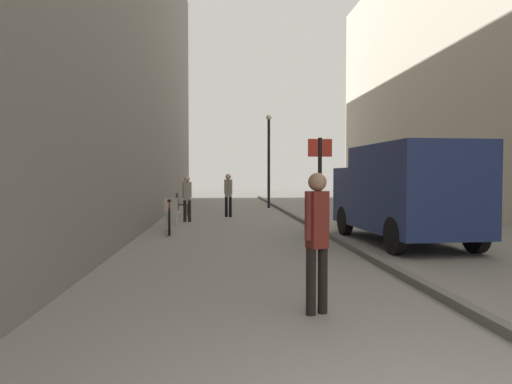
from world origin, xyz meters
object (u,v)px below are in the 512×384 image
at_px(pedestrian_main_foreground, 317,233).
at_px(delivery_van, 403,191).
at_px(lamp_post, 269,155).
at_px(cafe_chair_near_window, 171,210).
at_px(street_sign_post, 320,180).
at_px(bicycle_leaning, 169,220).
at_px(pedestrian_far_crossing, 228,192).
at_px(pedestrian_mid_block, 187,195).
at_px(cafe_chair_by_doorway, 180,203).

relative_size(pedestrian_main_foreground, delivery_van, 0.35).
distance_m(lamp_post, cafe_chair_near_window, 9.37).
xyz_separation_m(street_sign_post, cafe_chair_near_window, (-4.06, 3.90, -1.00)).
bearing_deg(bicycle_leaning, pedestrian_far_crossing, 64.54).
distance_m(pedestrian_far_crossing, lamp_post, 5.59).
height_order(street_sign_post, cafe_chair_near_window, street_sign_post).
distance_m(delivery_van, street_sign_post, 2.05).
bearing_deg(bicycle_leaning, street_sign_post, -33.79).
xyz_separation_m(pedestrian_far_crossing, street_sign_post, (2.13, -7.19, 0.55)).
relative_size(pedestrian_main_foreground, lamp_post, 0.36).
relative_size(pedestrian_mid_block, cafe_chair_near_window, 1.75).
distance_m(pedestrian_far_crossing, cafe_chair_near_window, 3.84).
height_order(bicycle_leaning, cafe_chair_near_window, bicycle_leaning).
bearing_deg(cafe_chair_by_doorway, pedestrian_main_foreground, 15.77).
bearing_deg(pedestrian_far_crossing, delivery_van, 141.11).
bearing_deg(cafe_chair_near_window, bicycle_leaning, -83.18).
height_order(pedestrian_mid_block, street_sign_post, street_sign_post).
xyz_separation_m(street_sign_post, lamp_post, (0.03, 12.05, 1.18)).
xyz_separation_m(pedestrian_main_foreground, delivery_van, (3.35, 5.57, 0.30)).
distance_m(pedestrian_far_crossing, delivery_van, 8.59).
relative_size(cafe_chair_near_window, cafe_chair_by_doorway, 1.00).
bearing_deg(pedestrian_main_foreground, delivery_van, 36.34).
relative_size(pedestrian_mid_block, street_sign_post, 0.63).
bearing_deg(cafe_chair_by_doorway, pedestrian_far_crossing, 79.31).
relative_size(delivery_van, lamp_post, 1.03).
bearing_deg(cafe_chair_near_window, street_sign_post, -41.01).
distance_m(delivery_van, bicycle_leaning, 6.46).
relative_size(pedestrian_main_foreground, pedestrian_far_crossing, 0.98).
bearing_deg(lamp_post, street_sign_post, -90.15).
relative_size(pedestrian_far_crossing, lamp_post, 0.36).
height_order(delivery_van, street_sign_post, street_sign_post).
xyz_separation_m(bicycle_leaning, cafe_chair_by_doorway, (-0.17, 5.66, 0.17)).
xyz_separation_m(pedestrian_far_crossing, delivery_van, (4.14, -7.53, 0.28)).
distance_m(bicycle_leaning, cafe_chair_by_doorway, 5.67).
height_order(pedestrian_main_foreground, pedestrian_mid_block, pedestrian_main_foreground).
xyz_separation_m(pedestrian_main_foreground, pedestrian_far_crossing, (-0.79, 13.09, 0.02)).
distance_m(pedestrian_main_foreground, cafe_chair_by_doorway, 13.90).
height_order(pedestrian_mid_block, bicycle_leaning, pedestrian_mid_block).
relative_size(pedestrian_far_crossing, delivery_van, 0.35).
distance_m(pedestrian_main_foreground, pedestrian_far_crossing, 13.12).
bearing_deg(pedestrian_mid_block, cafe_chair_by_doorway, 94.35).
height_order(street_sign_post, cafe_chair_by_doorway, street_sign_post).
xyz_separation_m(lamp_post, bicycle_leaning, (-3.96, -9.99, -2.34)).
height_order(lamp_post, bicycle_leaning, lamp_post).
bearing_deg(street_sign_post, delivery_van, 172.28).
height_order(delivery_van, lamp_post, lamp_post).
bearing_deg(street_sign_post, pedestrian_mid_block, -54.06).
bearing_deg(street_sign_post, lamp_post, -88.37).
bearing_deg(pedestrian_main_foreground, lamp_post, 62.98).
bearing_deg(pedestrian_main_foreground, cafe_chair_by_doorway, 78.79).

